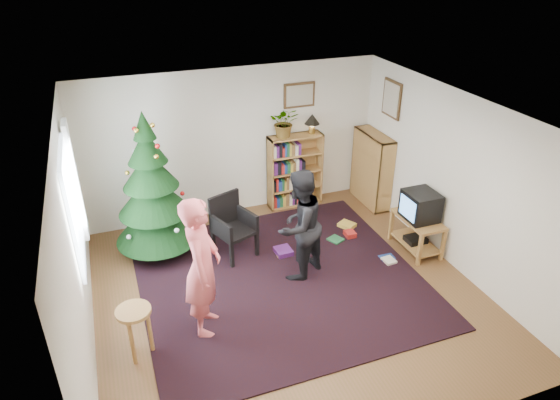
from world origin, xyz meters
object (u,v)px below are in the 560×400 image
object	(u,v)px
tv_stand	(417,231)
person_by_chair	(299,225)
person_standing	(202,267)
table_lamp	(312,120)
bookshelf_right	(372,168)
christmas_tree	(153,197)
crt_tv	(420,206)
potted_plant	(284,122)
bookshelf_back	(295,170)
stool	(135,320)
picture_right	(392,99)
picture_back	(299,95)
armchair	(232,223)

from	to	relation	value
tv_stand	person_by_chair	xyz separation A→B (m)	(-1.93, 0.03, 0.49)
person_standing	person_by_chair	size ratio (longest dim) A/B	1.11
person_standing	table_lamp	bearing A→B (deg)	-24.56
bookshelf_right	table_lamp	distance (m)	1.39
table_lamp	person_by_chair	bearing A→B (deg)	-117.62
christmas_tree	crt_tv	distance (m)	3.93
potted_plant	person_by_chair	bearing A→B (deg)	-105.27
tv_stand	person_by_chair	size ratio (longest dim) A/B	0.52
tv_stand	person_by_chair	bearing A→B (deg)	179.05
crt_tv	potted_plant	world-z (taller)	potted_plant
bookshelf_right	person_by_chair	distance (m)	2.60
christmas_tree	bookshelf_back	world-z (taller)	christmas_tree
stool	potted_plant	world-z (taller)	potted_plant
picture_right	person_standing	xyz separation A→B (m)	(-3.65, -2.02, -1.05)
person_standing	potted_plant	xyz separation A→B (m)	(2.01, 2.61, 0.67)
picture_back	table_lamp	size ratio (longest dim) A/B	1.60
picture_back	picture_right	xyz separation A→B (m)	(1.33, -0.73, 0.00)
armchair	person_standing	distance (m)	1.71
stool	bookshelf_right	bearing A→B (deg)	28.82
person_by_chair	armchair	bearing A→B (deg)	-81.30
bookshelf_right	crt_tv	distance (m)	1.64
bookshelf_back	stool	bearing A→B (deg)	-137.47
crt_tv	armchair	distance (m)	2.80
christmas_tree	person_by_chair	xyz separation A→B (m)	(1.77, -1.29, -0.12)
picture_right	table_lamp	bearing A→B (deg)	152.59
armchair	table_lamp	xyz separation A→B (m)	(1.76, 1.13, 1.02)
armchair	person_by_chair	size ratio (longest dim) A/B	0.59
picture_back	picture_right	world-z (taller)	picture_right
table_lamp	picture_right	bearing A→B (deg)	-27.41
picture_back	armchair	xyz separation A→B (m)	(-1.57, -1.26, -1.44)
picture_right	stool	size ratio (longest dim) A/B	0.92
christmas_tree	potted_plant	xyz separation A→B (m)	(2.31, 0.71, 0.63)
christmas_tree	tv_stand	xyz separation A→B (m)	(3.70, -1.32, -0.61)
picture_right	armchair	distance (m)	3.27
person_by_chair	picture_back	bearing A→B (deg)	-142.34
person_by_chair	table_lamp	world-z (taller)	table_lamp
picture_right	bookshelf_right	xyz separation A→B (m)	(-0.14, 0.19, -1.29)
picture_right	potted_plant	xyz separation A→B (m)	(-1.64, 0.59, -0.39)
person_standing	person_by_chair	world-z (taller)	person_standing
person_standing	table_lamp	size ratio (longest dim) A/B	5.19
bookshelf_right	person_by_chair	bearing A→B (deg)	127.94
crt_tv	person_standing	xyz separation A→B (m)	(-3.39, -0.58, 0.13)
christmas_tree	picture_back	bearing A→B (deg)	17.88
picture_right	potted_plant	size ratio (longest dim) A/B	1.15
person_by_chair	potted_plant	distance (m)	2.20
stool	potted_plant	size ratio (longest dim) A/B	1.25
christmas_tree	potted_plant	bearing A→B (deg)	17.11
picture_back	picture_right	bearing A→B (deg)	-28.69
bookshelf_back	person_by_chair	world-z (taller)	person_by_chair
bookshelf_back	potted_plant	xyz separation A→B (m)	(-0.20, 0.00, 0.90)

